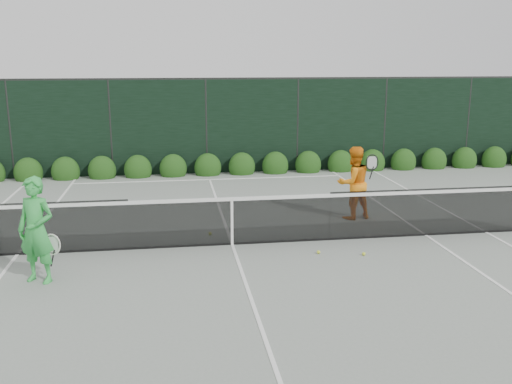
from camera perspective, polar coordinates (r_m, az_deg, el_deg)
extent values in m
plane|color=gray|center=(11.49, -2.39, -5.29)|extent=(80.00, 80.00, 0.00)
cube|color=black|center=(11.68, -23.40, -3.48)|extent=(4.40, 0.01, 1.02)
cube|color=black|center=(11.34, -2.42, -2.99)|extent=(4.00, 0.01, 0.96)
cube|color=black|center=(12.48, 17.13, -1.94)|extent=(4.40, 0.01, 1.02)
cube|color=white|center=(11.22, -2.44, -0.72)|extent=(12.80, 0.03, 0.07)
cube|color=black|center=(11.48, -2.40, -5.20)|extent=(12.80, 0.02, 0.04)
cube|color=white|center=(11.35, -2.42, -3.10)|extent=(0.05, 0.03, 0.91)
imported|color=green|center=(10.05, -21.12, -3.58)|extent=(0.77, 0.65, 1.78)
torus|color=white|center=(10.18, -19.76, -4.97)|extent=(0.30, 0.07, 0.30)
cylinder|color=black|center=(10.26, -19.66, -6.24)|extent=(0.10, 0.03, 0.30)
imported|color=orange|center=(13.33, 9.72, 0.90)|extent=(0.96, 0.83, 1.69)
torus|color=black|center=(13.16, 11.53, 2.91)|extent=(0.30, 0.03, 0.30)
cylinder|color=black|center=(13.21, 11.48, 1.89)|extent=(0.10, 0.03, 0.30)
cube|color=white|center=(13.22, 22.02, -3.76)|extent=(0.06, 23.77, 0.01)
cube|color=white|center=(11.80, -22.78, -5.80)|extent=(0.06, 23.77, 0.01)
cube|color=white|center=(12.58, 16.63, -4.16)|extent=(0.06, 23.77, 0.01)
cube|color=white|center=(23.04, -5.63, 4.04)|extent=(11.03, 0.06, 0.01)
cube|color=white|center=(17.65, -4.66, 1.26)|extent=(8.23, 0.06, 0.01)
cube|color=white|center=(11.48, -2.39, -5.26)|extent=(0.06, 12.80, 0.01)
cube|color=black|center=(18.50, -4.99, 6.49)|extent=(32.00, 0.06, 3.00)
cube|color=#262826|center=(18.38, -5.09, 11.23)|extent=(32.00, 0.06, 0.06)
cylinder|color=#262826|center=(19.08, -23.37, 5.67)|extent=(0.08, 0.08, 3.00)
cylinder|color=#262826|center=(18.55, -14.33, 6.15)|extent=(0.08, 0.08, 3.00)
cylinder|color=#262826|center=(18.50, -4.99, 6.49)|extent=(0.08, 0.08, 3.00)
cylinder|color=#262826|center=(18.92, 4.17, 6.65)|extent=(0.08, 0.08, 3.00)
cylinder|color=#262826|center=(19.80, 12.73, 6.66)|extent=(0.08, 0.08, 3.00)
cylinder|color=#262826|center=(21.07, 20.41, 6.53)|extent=(0.08, 0.08, 3.00)
ellipsoid|color=#10360E|center=(18.81, -21.81, 1.80)|extent=(0.86, 0.65, 0.94)
ellipsoid|color=#10360E|center=(18.59, -18.51, 1.94)|extent=(0.86, 0.65, 0.94)
ellipsoid|color=#10360E|center=(18.43, -15.14, 2.08)|extent=(0.86, 0.65, 0.94)
ellipsoid|color=#10360E|center=(18.33, -11.72, 2.20)|extent=(0.86, 0.65, 0.94)
ellipsoid|color=#10360E|center=(18.30, -8.28, 2.32)|extent=(0.86, 0.65, 0.94)
ellipsoid|color=#10360E|center=(18.34, -4.84, 2.44)|extent=(0.86, 0.65, 0.94)
ellipsoid|color=#10360E|center=(18.44, -1.43, 2.54)|extent=(0.86, 0.65, 0.94)
ellipsoid|color=#10360E|center=(18.61, 1.94, 2.63)|extent=(0.86, 0.65, 0.94)
ellipsoid|color=#10360E|center=(18.84, 5.23, 2.71)|extent=(0.86, 0.65, 0.94)
ellipsoid|color=#10360E|center=(19.13, 8.44, 2.79)|extent=(0.86, 0.65, 0.94)
ellipsoid|color=#10360E|center=(19.48, 11.54, 2.85)|extent=(0.86, 0.65, 0.94)
ellipsoid|color=#10360E|center=(19.88, 14.52, 2.90)|extent=(0.86, 0.65, 0.94)
ellipsoid|color=#10360E|center=(20.33, 17.38, 2.94)|extent=(0.86, 0.65, 0.94)
ellipsoid|color=#10360E|center=(20.84, 20.11, 2.97)|extent=(0.86, 0.65, 0.94)
ellipsoid|color=#10360E|center=(21.38, 22.70, 2.99)|extent=(0.86, 0.65, 0.94)
sphere|color=#D4E132|center=(11.02, 6.26, -5.99)|extent=(0.07, 0.07, 0.07)
sphere|color=#D4E132|center=(12.12, -4.61, -4.16)|extent=(0.07, 0.07, 0.07)
sphere|color=#D4E132|center=(11.05, 10.73, -6.09)|extent=(0.07, 0.07, 0.07)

